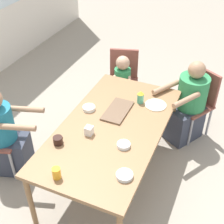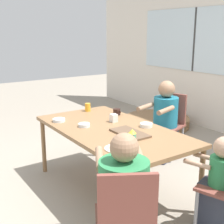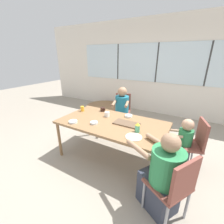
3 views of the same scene
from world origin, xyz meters
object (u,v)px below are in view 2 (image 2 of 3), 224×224
Objects in this scene: chair_for_woman_green_shirt at (170,119)px; coffee_mug at (117,112)px; juice_glass at (88,107)px; bowl_fruit at (59,120)px; person_man_blue_shirt at (123,209)px; sippy_cup at (132,137)px; person_woman_green_shirt at (164,124)px; chair_for_man_blue_shirt at (126,216)px; person_toddler at (217,188)px; bowl_white_shallow at (146,125)px; milk_carton_small at (114,118)px; bowl_cereal at (84,125)px; folded_table_stack at (157,122)px.

chair_for_woman_green_shirt is 0.92m from coffee_mug.
juice_glass is 0.73× the size of bowl_fruit.
person_man_blue_shirt is 0.74m from sippy_cup.
person_woman_green_shirt is 7.27× the size of sippy_cup.
person_woman_green_shirt is (-1.49, 1.76, -0.04)m from chair_for_man_blue_shirt.
person_toddler is at bearing 22.47° from bowl_fruit.
chair_for_woman_green_shirt is 1.78m from person_toddler.
person_woman_green_shirt reaches higher than bowl_white_shallow.
milk_carton_small is at bearing 158.42° from sippy_cup.
person_toddler is 1.83m from bowl_fruit.
person_toddler is 1.36m from milk_carton_small.
person_toddler is 8.54× the size of juice_glass.
person_woman_green_shirt is 7.60× the size of bowl_fruit.
sippy_cup is at bearing 109.97° from person_toddler.
milk_carton_small reaches higher than coffee_mug.
sippy_cup reaches higher than bowl_cereal.
person_man_blue_shirt is 1.26m from bowl_white_shallow.
person_toddler is 1.47m from bowl_cereal.
person_toddler is at bearing 31.91° from chair_for_man_blue_shirt.
chair_for_woman_green_shirt is 0.82× the size of person_man_blue_shirt.
chair_for_woman_green_shirt reaches higher than bowl_fruit.
person_man_blue_shirt reaches higher than bowl_fruit.
person_man_blue_shirt reaches higher than folded_table_stack.
milk_carton_small is at bearing 81.07° from person_toddler.
person_toddler reaches higher than chair_for_woman_green_shirt.
person_woman_green_shirt is 0.78m from coffee_mug.
person_woman_green_shirt is 8.09× the size of bowl_white_shallow.
chair_for_woman_green_shirt is at bearing 89.00° from coffee_mug.
juice_glass is (-0.36, -0.20, 0.01)m from coffee_mug.
coffee_mug is 2.07m from folded_table_stack.
chair_for_woman_green_shirt is at bearing 121.68° from bowl_white_shallow.
person_man_blue_shirt is (1.40, -1.83, -0.06)m from chair_for_woman_green_shirt.
milk_carton_small reaches higher than bowl_fruit.
chair_for_man_blue_shirt is at bearing -23.10° from juice_glass.
chair_for_woman_green_shirt is 1.67m from sippy_cup.
milk_carton_small is 0.68× the size of bowl_white_shallow.
chair_for_man_blue_shirt is 0.75× the size of folded_table_stack.
juice_glass is at bearing 97.14° from chair_for_man_blue_shirt.
coffee_mug is at bearing 177.67° from bowl_white_shallow.
bowl_white_shallow is 0.67m from bowl_cereal.
person_man_blue_shirt is at bearing -22.46° from juice_glass.
milk_carton_small is at bearing -0.01° from juice_glass.
coffee_mug reaches higher than bowl_cereal.
folded_table_stack is (-1.28, 1.86, -0.67)m from milk_carton_small.
person_man_blue_shirt is 1.94m from juice_glass.
chair_for_woman_green_shirt is at bearing 84.76° from bowl_fruit.
bowl_white_shallow is at bearing 74.65° from chair_for_man_blue_shirt.
person_man_blue_shirt is 7.48× the size of bowl_fruit.
coffee_mug is at bearing 79.54° from bowl_fruit.
person_man_blue_shirt is 7.15× the size of sippy_cup.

